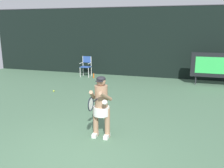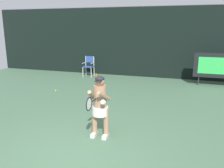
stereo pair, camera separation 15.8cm
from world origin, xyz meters
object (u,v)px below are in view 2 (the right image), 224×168
Objects in this scene: water_bottle at (96,76)px; tennis_racket at (89,104)px; tennis_ball_loose at (56,91)px; scoreboard at (219,66)px; umpire_chair at (89,65)px; tennis_player at (100,104)px.

tennis_racket reaches higher than water_bottle.
tennis_racket is at bearing -50.24° from tennis_ball_loose.
water_bottle reaches higher than tennis_ball_loose.
scoreboard is at bearing 72.68° from tennis_racket.
scoreboard is 2.04× the size of umpire_chair.
water_bottle is 7.35m from tennis_racket.
tennis_ball_loose is at bearing -155.39° from scoreboard.
tennis_player is at bearing -67.69° from water_bottle.
tennis_ball_loose is at bearing 134.37° from tennis_player.
tennis_racket is (-0.05, -0.52, 0.17)m from tennis_player.
tennis_racket reaches higher than tennis_ball_loose.
scoreboard is at bearing -2.26° from umpire_chair.
umpire_chair is 7.27m from tennis_player.
water_bottle is 6.86m from tennis_player.
scoreboard is 32.35× the size of tennis_ball_loose.
scoreboard is at bearing 0.02° from water_bottle.
umpire_chair is 4.08× the size of water_bottle.
tennis_ball_loose is at bearing -92.23° from umpire_chair.
umpire_chair is at bearing 122.29° from tennis_racket.
tennis_player reaches higher than umpire_chair.
tennis_racket is at bearing -66.65° from umpire_chair.
umpire_chair is 1.79× the size of tennis_racket.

